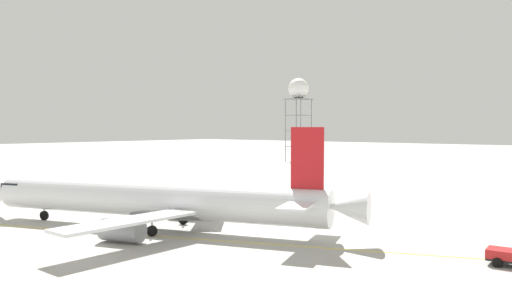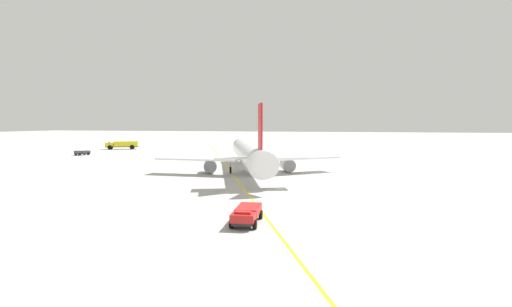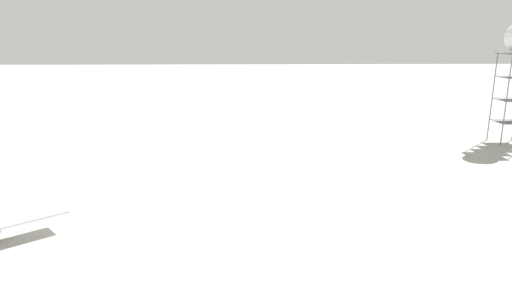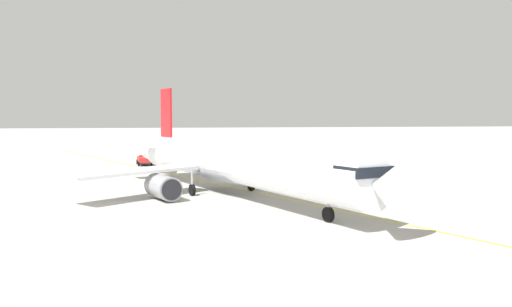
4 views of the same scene
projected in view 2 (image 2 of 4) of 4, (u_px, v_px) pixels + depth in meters
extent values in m
plane|color=#ADAAA3|center=(252.00, 173.00, 66.24)|extent=(600.00, 600.00, 0.00)
cylinder|color=white|center=(249.00, 153.00, 68.04)|extent=(37.60, 16.68, 3.71)
cone|color=white|center=(241.00, 146.00, 88.39)|extent=(4.02, 4.34, 3.53)
cone|color=white|center=(264.00, 164.00, 47.36)|extent=(4.84, 4.33, 3.16)
cube|color=black|center=(242.00, 143.00, 86.14)|extent=(3.33, 3.79, 0.70)
ellipsoid|color=gray|center=(250.00, 160.00, 66.20)|extent=(14.22, 7.89, 2.04)
cube|color=red|center=(260.00, 126.00, 50.80)|extent=(3.09, 1.32, 5.89)
cube|color=white|center=(234.00, 158.00, 50.77)|extent=(4.23, 5.82, 0.20)
cube|color=white|center=(286.00, 157.00, 51.46)|extent=(4.23, 5.82, 0.20)
cube|color=white|center=(198.00, 159.00, 64.45)|extent=(3.27, 13.61, 0.28)
cube|color=white|center=(302.00, 158.00, 66.24)|extent=(11.23, 12.48, 0.28)
cylinder|color=gray|center=(210.00, 166.00, 66.74)|extent=(4.63, 3.44, 2.15)
cylinder|color=black|center=(210.00, 164.00, 68.85)|extent=(0.77, 1.77, 1.83)
cylinder|color=gray|center=(288.00, 165.00, 68.11)|extent=(4.63, 3.44, 2.15)
cylinder|color=black|center=(285.00, 163.00, 70.21)|extent=(0.77, 1.77, 1.83)
cylinder|color=#9EA0A5|center=(243.00, 156.00, 82.73)|extent=(0.20, 0.20, 1.98)
cylinder|color=black|center=(243.00, 160.00, 82.81)|extent=(1.14, 0.66, 1.10)
cylinder|color=#9EA0A5|center=(230.00, 164.00, 65.91)|extent=(0.20, 0.20, 1.98)
cylinder|color=black|center=(231.00, 170.00, 65.99)|extent=(1.14, 0.66, 1.10)
cylinder|color=#9EA0A5|center=(269.00, 164.00, 66.59)|extent=(0.20, 0.20, 1.98)
cylinder|color=black|center=(269.00, 170.00, 66.66)|extent=(1.14, 0.66, 1.10)
cube|color=#232326|center=(122.00, 147.00, 125.78)|extent=(6.41, 9.86, 0.20)
cube|color=yellow|center=(109.00, 145.00, 124.92)|extent=(3.41, 3.31, 1.20)
cube|color=black|center=(106.00, 144.00, 124.67)|extent=(2.00, 1.05, 0.67)
cube|color=yellow|center=(126.00, 144.00, 125.99)|extent=(5.60, 7.71, 1.60)
cube|color=red|center=(109.00, 142.00, 124.86)|extent=(1.90, 1.35, 0.16)
cylinder|color=black|center=(110.00, 147.00, 123.77)|extent=(0.88, 1.38, 1.40)
cylinder|color=black|center=(111.00, 147.00, 126.31)|extent=(0.88, 1.38, 1.40)
cylinder|color=black|center=(132.00, 147.00, 125.20)|extent=(0.88, 1.38, 1.40)
cylinder|color=black|center=(133.00, 147.00, 127.75)|extent=(0.88, 1.38, 1.40)
cube|color=#232326|center=(247.00, 217.00, 33.25)|extent=(5.21, 2.09, 0.20)
cube|color=red|center=(243.00, 218.00, 31.47)|extent=(1.70, 2.03, 0.65)
cube|color=black|center=(242.00, 218.00, 30.81)|extent=(0.23, 1.59, 0.36)
cube|color=red|center=(249.00, 210.00, 34.07)|extent=(3.52, 2.21, 0.70)
cube|color=red|center=(243.00, 212.00, 31.43)|extent=(0.72, 1.38, 0.16)
cylinder|color=black|center=(255.00, 224.00, 31.37)|extent=(0.78, 0.35, 0.76)
cylinder|color=black|center=(231.00, 224.00, 31.65)|extent=(0.78, 0.35, 0.76)
cylinder|color=black|center=(261.00, 215.00, 34.72)|extent=(0.78, 0.35, 0.76)
cylinder|color=black|center=(239.00, 214.00, 35.00)|extent=(0.78, 0.35, 0.76)
cube|color=#232326|center=(82.00, 154.00, 102.93)|extent=(3.90, 2.76, 0.20)
cube|color=#2D333D|center=(78.00, 152.00, 101.88)|extent=(1.67, 2.11, 0.70)
cube|color=black|center=(76.00, 152.00, 101.52)|extent=(0.64, 1.47, 0.39)
cube|color=#2D333D|center=(85.00, 152.00, 103.42)|extent=(2.82, 2.56, 0.60)
cylinder|color=black|center=(80.00, 154.00, 101.39)|extent=(0.70, 0.49, 0.64)
cylinder|color=black|center=(76.00, 154.00, 102.46)|extent=(0.70, 0.49, 0.64)
cylinder|color=black|center=(88.00, 154.00, 103.34)|extent=(0.70, 0.49, 0.64)
cylinder|color=black|center=(84.00, 153.00, 104.40)|extent=(0.70, 0.49, 0.64)
cube|color=yellow|center=(230.00, 171.00, 68.92)|extent=(150.42, 64.23, 0.01)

